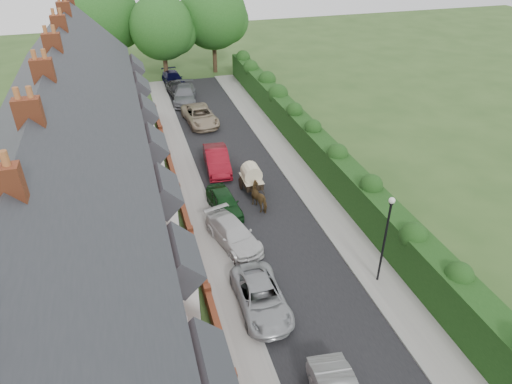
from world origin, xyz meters
TOP-DOWN VIEW (x-y plane):
  - ground at (0.00, 0.00)m, footprint 140.00×140.00m
  - road at (-0.50, 11.00)m, footprint 6.00×58.00m
  - pavement_hedge_side at (3.60, 11.00)m, footprint 2.20×58.00m
  - pavement_house_side at (-4.35, 11.00)m, footprint 1.70×58.00m
  - kerb_hedge_side at (2.55, 11.00)m, footprint 0.18×58.00m
  - kerb_house_side at (-3.55, 11.00)m, footprint 0.18×58.00m
  - hedge at (5.40, 11.00)m, footprint 2.10×58.00m
  - terrace_row at (-10.87, 9.98)m, footprint 9.05×40.50m
  - garden_wall_row at (-5.35, 10.00)m, footprint 0.35×40.35m
  - lamppost at (3.40, 4.00)m, footprint 0.32×0.32m
  - tree_far_left at (-2.65, 40.08)m, footprint 7.14×6.80m
  - tree_far_right at (3.39, 42.08)m, footprint 7.98×7.60m
  - tree_far_back at (-8.59, 43.08)m, footprint 8.40×8.00m
  - car_silver_b at (-2.95, 3.95)m, footprint 2.23×4.78m
  - car_white at (-3.00, 9.21)m, footprint 2.98×4.94m
  - car_green at (-2.76, 12.60)m, footprint 1.93×4.12m
  - car_red at (-1.99, 18.20)m, footprint 2.04×4.84m
  - car_beige at (-1.60, 27.10)m, footprint 2.94×5.59m
  - car_grey at (-2.05, 33.00)m, footprint 3.07×5.66m
  - car_black at (-2.53, 35.00)m, footprint 2.21×4.48m
  - horse at (-0.42, 12.38)m, footprint 1.42×2.10m
  - horse_cart at (-0.42, 14.46)m, footprint 1.32×2.91m
  - car_extra_far at (-2.46, 38.70)m, footprint 2.30×4.87m

SIDE VIEW (x-z plane):
  - ground at x=0.00m, z-range 0.00..0.00m
  - road at x=-0.50m, z-range 0.00..0.02m
  - pavement_hedge_side at x=3.60m, z-range 0.00..0.12m
  - pavement_house_side at x=-4.35m, z-range 0.00..0.12m
  - kerb_hedge_side at x=2.55m, z-range 0.00..0.13m
  - kerb_house_side at x=-3.55m, z-range 0.00..0.13m
  - garden_wall_row at x=-5.35m, z-range -0.09..1.01m
  - car_silver_b at x=-2.95m, z-range 0.00..1.32m
  - car_white at x=-3.00m, z-range 0.00..1.34m
  - car_green at x=-2.76m, z-range 0.00..1.37m
  - car_extra_far at x=-2.46m, z-range 0.00..1.37m
  - car_black at x=-2.53m, z-range 0.00..1.47m
  - car_beige at x=-1.60m, z-range 0.00..1.50m
  - car_red at x=-1.99m, z-range 0.00..1.55m
  - car_grey at x=-2.05m, z-range 0.00..1.56m
  - horse at x=-0.42m, z-range 0.00..1.62m
  - horse_cart at x=-0.42m, z-range 0.15..2.25m
  - hedge at x=5.40m, z-range 0.18..3.03m
  - lamppost at x=3.40m, z-range 0.72..5.88m
  - terrace_row at x=-10.87m, z-range -1.28..10.22m
  - tree_far_left at x=-2.65m, z-range 1.07..10.36m
  - tree_far_right at x=3.39m, z-range 1.16..11.47m
  - tree_far_back at x=-8.59m, z-range 1.21..12.03m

